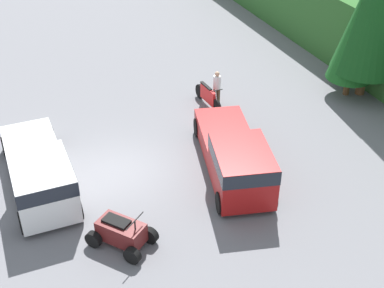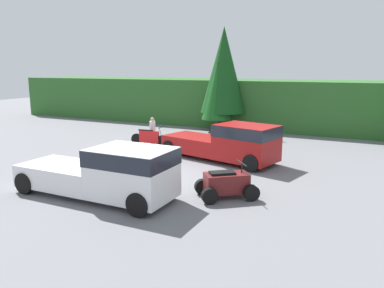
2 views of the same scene
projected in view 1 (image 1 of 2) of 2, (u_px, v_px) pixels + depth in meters
name	position (u px, v px, depth m)	size (l,w,h in m)	color
ground_plane	(118.00, 173.00, 20.51)	(80.00, 80.00, 0.00)	slate
tree_left	(356.00, 37.00, 24.17)	(2.19, 2.19, 4.97)	brown
tree_mid_left	(376.00, 6.00, 23.45)	(3.24, 3.24, 7.35)	brown
pickup_truck_red	(236.00, 157.00, 19.65)	(6.30, 3.38, 1.89)	maroon
pickup_truck_second	(39.00, 172.00, 18.87)	(5.96, 2.07, 1.89)	white
dirt_bike	(208.00, 96.00, 24.57)	(2.36, 0.60, 1.18)	black
quad_atv	(121.00, 233.00, 17.03)	(2.37, 2.24, 1.24)	black
rider_person	(217.00, 87.00, 24.51)	(0.39, 0.39, 1.65)	brown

